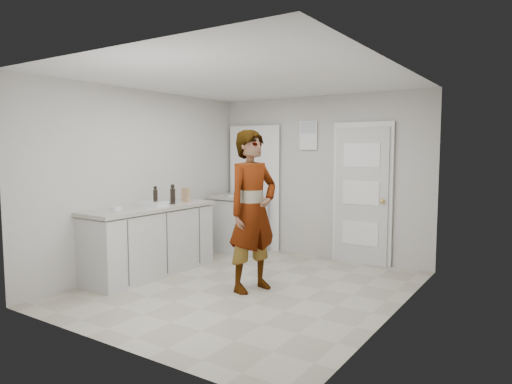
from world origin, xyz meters
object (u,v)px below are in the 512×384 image
Objects in this scene: baking_dish at (153,204)px; cake_mix_box at (186,195)px; oil_cruet_a at (173,195)px; egg_bowl at (117,208)px; oil_cruet_b at (155,196)px; person at (253,211)px; spice_jar at (188,200)px.

cake_mix_box is at bearing 89.73° from baking_dish.
oil_cruet_a is (0.07, -0.35, 0.03)m from cake_mix_box.
cake_mix_box is 1.64× the size of egg_bowl.
cake_mix_box reaches higher than baking_dish.
oil_cruet_b is (0.00, -0.61, 0.03)m from cake_mix_box.
person is at bearing -20.10° from cake_mix_box.
oil_cruet_b is at bearing -91.03° from cake_mix_box.
cake_mix_box is 0.18m from spice_jar.
spice_jar is at bearing 88.71° from person.
person is 5.23× the size of baking_dish.
oil_cruet_b is 0.11m from baking_dish.
egg_bowl is (-1.59, -0.69, -0.01)m from person.
spice_jar is (0.14, -0.10, -0.06)m from cake_mix_box.
cake_mix_box is at bearing 90.36° from oil_cruet_b.
baking_dish is 3.03× the size of egg_bowl.
cake_mix_box is 1.21m from egg_bowl.
spice_jar is 1.12m from egg_bowl.
spice_jar is 0.20× the size of baking_dish.
oil_cruet_a reaches higher than baking_dish.
person is at bearing 3.69° from oil_cruet_b.
oil_cruet_b is 0.73× the size of baking_dish.
person is 1.73m from egg_bowl.
person is 1.53m from baking_dish.
egg_bowl is at bearing 128.90° from person.
spice_jar is at bearing 75.71° from baking_dish.
oil_cruet_a is at bearing 76.17° from baking_dish.
spice_jar is at bearing 75.41° from oil_cruet_b.
egg_bowl is at bearing -96.77° from baking_dish.
person is 6.85× the size of oil_cruet_a.
spice_jar is at bearing 79.44° from egg_bowl.
cake_mix_box is at bearing 86.72° from egg_bowl.
cake_mix_box is 0.65m from baking_dish.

